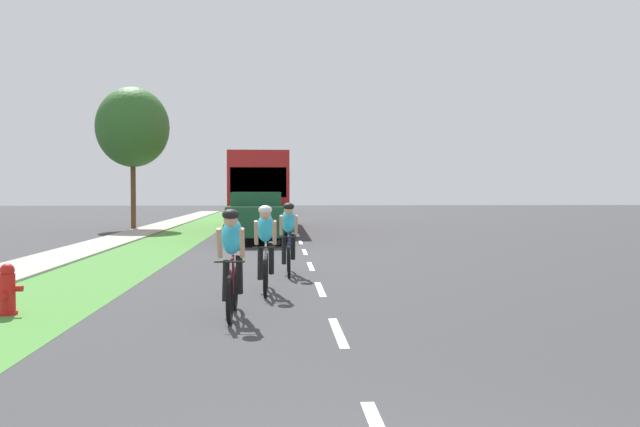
% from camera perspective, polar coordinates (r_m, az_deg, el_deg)
% --- Properties ---
extents(ground_plane, '(120.00, 120.00, 0.00)m').
position_cam_1_polar(ground_plane, '(23.18, -1.67, -2.56)').
color(ground_plane, '#38383A').
extents(grass_verge, '(2.44, 70.00, 0.01)m').
position_cam_1_polar(grass_verge, '(23.52, -13.36, -2.54)').
color(grass_verge, '#478438').
rests_on(grass_verge, ground_plane).
extents(sidewalk_concrete, '(1.65, 70.00, 0.10)m').
position_cam_1_polar(sidewalk_concrete, '(23.95, -18.19, -2.50)').
color(sidewalk_concrete, '#9E998E').
rests_on(sidewalk_concrete, ground_plane).
extents(lane_markings_center, '(0.12, 54.07, 0.01)m').
position_cam_1_polar(lane_markings_center, '(27.17, -1.94, -1.89)').
color(lane_markings_center, white).
rests_on(lane_markings_center, ground_plane).
extents(fire_hydrant_red, '(0.44, 0.38, 0.76)m').
position_cam_1_polar(fire_hydrant_red, '(10.80, -25.46, -5.99)').
color(fire_hydrant_red, red).
rests_on(fire_hydrant_red, ground_plane).
extents(cyclist_lead, '(0.42, 1.72, 1.58)m').
position_cam_1_polar(cyclist_lead, '(9.59, -7.63, -4.16)').
color(cyclist_lead, black).
rests_on(cyclist_lead, ground_plane).
extents(cyclist_trailing, '(0.42, 1.72, 1.58)m').
position_cam_1_polar(cyclist_trailing, '(11.82, -4.73, -2.99)').
color(cyclist_trailing, black).
rests_on(cyclist_trailing, ground_plane).
extents(cyclist_distant, '(0.42, 1.72, 1.58)m').
position_cam_1_polar(cyclist_distant, '(14.32, -2.74, -2.12)').
color(cyclist_distant, black).
rests_on(cyclist_distant, ground_plane).
extents(suv_dark_green, '(2.15, 4.70, 1.79)m').
position_cam_1_polar(suv_dark_green, '(23.58, -5.47, -0.19)').
color(suv_dark_green, '#194C2D').
rests_on(suv_dark_green, ground_plane).
extents(bus_red, '(2.78, 11.60, 3.48)m').
position_cam_1_polar(bus_red, '(32.23, -5.04, 2.23)').
color(bus_red, red).
rests_on(bus_red, ground_plane).
extents(sedan_maroon, '(1.98, 4.30, 1.52)m').
position_cam_1_polar(sedan_maroon, '(49.75, -4.39, 0.74)').
color(sedan_maroon, maroon).
rests_on(sedan_maroon, ground_plane).
extents(pickup_black, '(2.22, 5.10, 1.64)m').
position_cam_1_polar(pickup_black, '(58.39, -4.03, 0.98)').
color(pickup_black, black).
rests_on(pickup_black, ground_plane).
extents(street_tree_near, '(3.48, 3.48, 6.82)m').
position_cam_1_polar(street_tree_near, '(33.15, -15.92, 7.19)').
color(street_tree_near, brown).
rests_on(street_tree_near, ground_plane).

